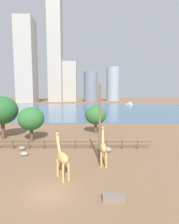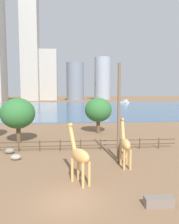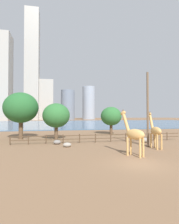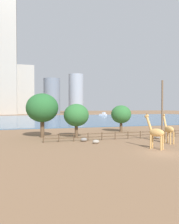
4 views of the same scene
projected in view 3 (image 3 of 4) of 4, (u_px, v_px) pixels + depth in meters
The scene contains 18 objects.
ground_plane at pixel (69, 123), 93.03m from camera, with size 400.00×400.00×0.00m, color brown.
harbor_water at pixel (69, 123), 90.09m from camera, with size 180.00×86.00×0.20m, color #3D6084.
giraffe_tall at pixel (134, 134), 17.45m from camera, with size 2.00×2.72×4.71m.
giraffe_companion at pixel (155, 131), 21.52m from camera, with size 0.81×2.81×4.61m.
utility_pole at pixel (148, 109), 22.55m from camera, with size 0.28×0.28×9.67m, color brown.
boulder_near_fence at pixel (145, 140), 26.08m from camera, with size 1.08×0.99×0.74m, color gray.
boulder_by_pole at pixel (57, 142), 24.45m from camera, with size 1.06×0.81×0.61m, color gray.
boulder_small at pixel (67, 145), 22.32m from camera, with size 1.06×0.78×0.58m, color gray.
enclosure_fence at pixel (99, 137), 26.24m from camera, with size 26.12×0.14×1.30m.
tree_left_large at pixel (111, 116), 37.56m from camera, with size 4.46×4.46×5.90m.
tree_center_broad at pixel (21, 108), 29.84m from camera, with size 5.78×5.78×7.98m.
tree_right_tall at pixel (56, 116), 29.34m from camera, with size 4.55×4.55×6.10m.
boat_sailboat at pixel (109, 120), 124.46m from camera, with size 4.27×4.78×2.09m.
skyline_tower_needle at pixel (68, 105), 165.70m from camera, with size 13.02×13.02×28.03m, color slate.
skyline_block_central at pixel (89, 103), 183.66m from camera, with size 13.18×13.18×34.32m, color #939EAD.
skyline_tower_glass at pixel (1, 77), 138.43m from camera, with size 14.34×15.76×69.00m, color #ADA89E.
skyline_block_left at pixel (32, 65), 157.04m from camera, with size 12.05×14.09×98.94m, color #ADA89E.
skyline_block_right at pixel (44, 100), 163.23m from camera, with size 16.98×8.50×37.53m, color #ADA89E.
Camera 3 is at (-6.91, -13.54, 4.05)m, focal length 28.00 mm.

